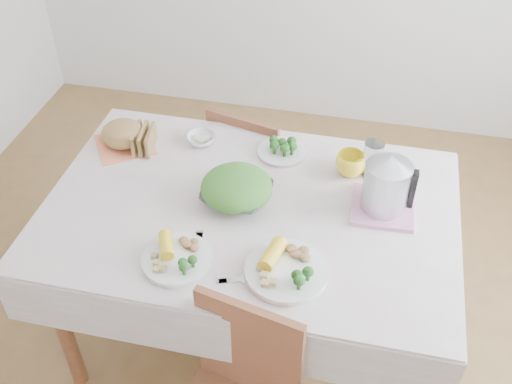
% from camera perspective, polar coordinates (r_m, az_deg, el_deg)
% --- Properties ---
extents(floor, '(3.60, 3.60, 0.00)m').
position_cam_1_polar(floor, '(2.76, -0.51, -13.14)').
color(floor, brown).
rests_on(floor, ground).
extents(dining_table, '(1.40, 0.90, 0.75)m').
position_cam_1_polar(dining_table, '(2.47, -0.56, -8.04)').
color(dining_table, brown).
rests_on(dining_table, floor).
extents(tablecloth, '(1.50, 1.00, 0.01)m').
position_cam_1_polar(tablecloth, '(2.19, -0.62, -1.52)').
color(tablecloth, beige).
rests_on(tablecloth, dining_table).
extents(chair_far, '(0.44, 0.44, 0.80)m').
position_cam_1_polar(chair_far, '(2.88, 0.28, 3.05)').
color(chair_far, brown).
rests_on(chair_far, floor).
extents(salad_bowl, '(0.29, 0.29, 0.06)m').
position_cam_1_polar(salad_bowl, '(2.20, -1.84, -0.24)').
color(salad_bowl, white).
rests_on(salad_bowl, tablecloth).
extents(dinner_plate_left, '(0.26, 0.26, 0.02)m').
position_cam_1_polar(dinner_plate_left, '(2.01, -7.49, -6.37)').
color(dinner_plate_left, white).
rests_on(dinner_plate_left, tablecloth).
extents(dinner_plate_right, '(0.38, 0.38, 0.02)m').
position_cam_1_polar(dinner_plate_right, '(1.96, 2.91, -7.55)').
color(dinner_plate_right, white).
rests_on(dinner_plate_right, tablecloth).
extents(broccoli_plate, '(0.24, 0.24, 0.02)m').
position_cam_1_polar(broccoli_plate, '(2.43, 2.47, 3.86)').
color(broccoli_plate, beige).
rests_on(broccoli_plate, tablecloth).
extents(napkin, '(0.31, 0.31, 0.00)m').
position_cam_1_polar(napkin, '(2.54, -12.39, 4.43)').
color(napkin, '#F58152').
rests_on(napkin, tablecloth).
extents(bread_loaf, '(0.22, 0.22, 0.11)m').
position_cam_1_polar(bread_loaf, '(2.51, -12.58, 5.46)').
color(bread_loaf, olive).
rests_on(bread_loaf, napkin).
extents(fruit_bowl, '(0.15, 0.15, 0.04)m').
position_cam_1_polar(fruit_bowl, '(2.49, -5.23, 5.04)').
color(fruit_bowl, white).
rests_on(fruit_bowl, tablecloth).
extents(yellow_mug, '(0.12, 0.12, 0.09)m').
position_cam_1_polar(yellow_mug, '(2.34, 8.99, 2.65)').
color(yellow_mug, yellow).
rests_on(yellow_mug, tablecloth).
extents(glass_tumbler, '(0.09, 0.09, 0.14)m').
position_cam_1_polar(glass_tumbler, '(2.34, 11.02, 2.99)').
color(glass_tumbler, white).
rests_on(glass_tumbler, tablecloth).
extents(pink_tray, '(0.23, 0.23, 0.02)m').
position_cam_1_polar(pink_tray, '(2.22, 11.92, -1.45)').
color(pink_tray, '#CA7B9E').
rests_on(pink_tray, tablecloth).
extents(electric_kettle, '(0.21, 0.21, 0.23)m').
position_cam_1_polar(electric_kettle, '(2.15, 12.33, 0.77)').
color(electric_kettle, '#B2B5BA').
rests_on(electric_kettle, pink_tray).
extents(fork_left, '(0.07, 0.21, 0.00)m').
position_cam_1_polar(fork_left, '(2.03, -5.60, -5.97)').
color(fork_left, silver).
rests_on(fork_left, tablecloth).
extents(fork_right, '(0.09, 0.21, 0.00)m').
position_cam_1_polar(fork_right, '(2.00, 0.25, -6.62)').
color(fork_right, silver).
rests_on(fork_right, tablecloth).
extents(knife, '(0.16, 0.08, 0.00)m').
position_cam_1_polar(knife, '(1.95, -1.08, -8.24)').
color(knife, silver).
rests_on(knife, tablecloth).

